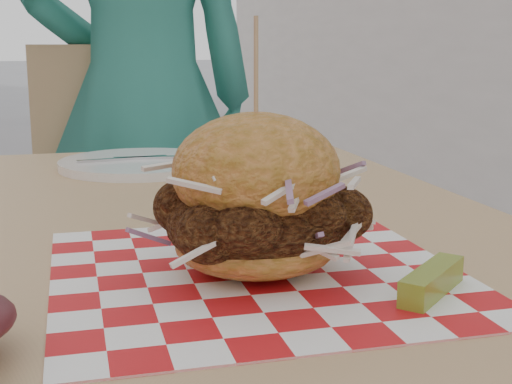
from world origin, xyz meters
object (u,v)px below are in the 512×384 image
patio_chair (129,205)px  sandwich (256,204)px  diner (142,97)px  patio_table (178,292)px

patio_chair → sandwich: size_ratio=4.23×
patio_chair → sandwich: 1.21m
patio_chair → sandwich: (0.02, -1.18, 0.26)m
diner → patio_table: diner is taller
patio_table → sandwich: (0.05, -0.19, 0.14)m
patio_table → patio_chair: patio_chair is taller
patio_table → sandwich: size_ratio=5.35×
patio_table → patio_chair: (0.02, 0.99, -0.12)m
patio_table → patio_chair: size_ratio=1.26×
sandwich → patio_table: bearing=103.7°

